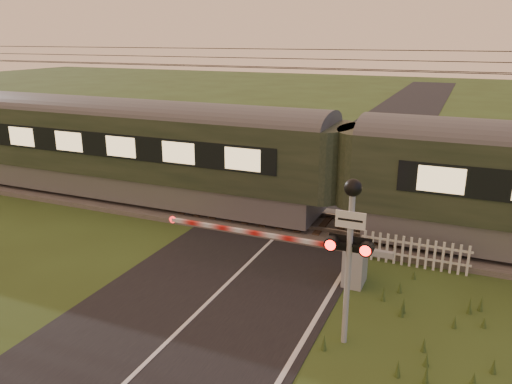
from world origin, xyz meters
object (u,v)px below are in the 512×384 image
at_px(train, 345,170).
at_px(crossing_signal, 350,234).
at_px(boom_gate, 343,261).
at_px(picket_fence, 414,252).

bearing_deg(train, crossing_signal, -75.43).
bearing_deg(boom_gate, picket_fence, 45.13).
bearing_deg(crossing_signal, boom_gate, 104.72).
distance_m(train, crossing_signal, 6.66).
relative_size(train, crossing_signal, 10.94).
distance_m(train, boom_gate, 4.05).
distance_m(crossing_signal, picket_fence, 5.10).
bearing_deg(boom_gate, crossing_signal, -75.28).
relative_size(train, boom_gate, 5.98).
bearing_deg(boom_gate, train, 104.45).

